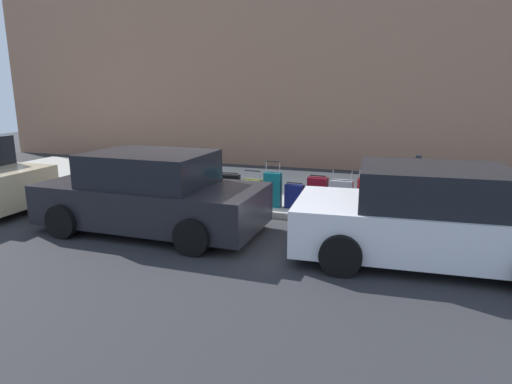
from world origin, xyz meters
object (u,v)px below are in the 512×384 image
suitcase_teal_4 (273,190)px  parked_car_charcoal_1 (152,194)px  suitcase_red_7 (209,190)px  bollard_post (116,176)px  suitcase_silver_1 (341,197)px  suitcase_maroon_2 (317,194)px  suitcase_navy_3 (294,196)px  suitcase_silver_8 (191,185)px  suitcase_maroon_9 (174,186)px  parking_meter (417,177)px  suitcase_black_6 (230,189)px  parked_car_white_0 (430,218)px  suitcase_red_0 (366,197)px  suitcase_olive_5 (252,192)px  fire_hydrant (145,180)px

suitcase_teal_4 → parked_car_charcoal_1: parked_car_charcoal_1 is taller
suitcase_red_7 → bollard_post: bearing=1.9°
suitcase_silver_1 → suitcase_maroon_2: suitcase_silver_1 is taller
suitcase_navy_3 → suitcase_silver_8: 2.50m
suitcase_maroon_9 → parking_meter: 5.55m
suitcase_black_6 → parked_car_charcoal_1: bearing=66.6°
suitcase_silver_1 → suitcase_black_6: suitcase_silver_1 is taller
suitcase_navy_3 → parked_car_white_0: (-2.68, 1.99, 0.32)m
suitcase_maroon_2 → parked_car_charcoal_1: (2.89, 1.99, 0.23)m
suitcase_navy_3 → suitcase_maroon_9: 3.00m
suitcase_red_7 → bollard_post: size_ratio=0.89×
suitcase_teal_4 → suitcase_black_6: suitcase_teal_4 is taller
suitcase_red_0 → parking_meter: bearing=-165.2°
suitcase_olive_5 → bollard_post: 3.54m
suitcase_navy_3 → suitcase_red_7: (2.03, 0.10, 0.01)m
suitcase_navy_3 → suitcase_maroon_9: size_ratio=0.92×
suitcase_red_0 → parked_car_white_0: (-1.13, 1.95, 0.20)m
suitcase_teal_4 → suitcase_black_6: 1.03m
fire_hydrant → parking_meter: size_ratio=0.61×
suitcase_black_6 → suitcase_teal_4: bearing=178.6°
suitcase_maroon_9 → parking_meter: bearing=-177.5°
suitcase_red_0 → suitcase_teal_4: (2.03, -0.01, 0.00)m
suitcase_teal_4 → suitcase_silver_8: suitcase_teal_4 is taller
parked_car_charcoal_1 → suitcase_silver_8: bearing=-86.4°
suitcase_maroon_9 → parked_car_white_0: 6.01m
suitcase_silver_8 → suitcase_maroon_9: (0.50, -0.07, -0.08)m
fire_hydrant → suitcase_maroon_2: bearing=-179.5°
suitcase_teal_4 → parking_meter: (-3.02, -0.25, 0.44)m
suitcase_maroon_2 → parked_car_white_0: 2.95m
suitcase_silver_8 → bollard_post: (2.02, 0.09, 0.11)m
suitcase_silver_8 → suitcase_silver_1: bearing=-179.7°
suitcase_red_7 → parked_car_white_0: (-4.71, 1.89, 0.31)m
parked_car_white_0 → parked_car_charcoal_1: bearing=-0.0°
suitcase_teal_4 → parking_meter: bearing=-175.3°
suitcase_teal_4 → fire_hydrant: 3.28m
parked_car_charcoal_1 → parking_meter: bearing=-155.8°
suitcase_silver_1 → bollard_post: bearing=1.1°
suitcase_black_6 → suitcase_maroon_9: (1.47, 0.02, -0.04)m
parked_car_white_0 → parked_car_charcoal_1: parked_car_charcoal_1 is taller
parked_car_white_0 → suitcase_olive_5: bearing=-28.6°
suitcase_olive_5 → parked_car_charcoal_1: parked_car_charcoal_1 is taller
suitcase_teal_4 → suitcase_red_7: suitcase_teal_4 is taller
parked_car_charcoal_1 → parked_car_white_0: bearing=180.0°
suitcase_olive_5 → parked_car_white_0: parked_car_white_0 is taller
suitcase_silver_8 → parked_car_charcoal_1: size_ratio=0.22×
suitcase_navy_3 → suitcase_black_6: (1.52, 0.01, 0.07)m
suitcase_teal_4 → fire_hydrant: (3.28, -0.00, 0.01)m
bollard_post → parked_car_charcoal_1: parked_car_charcoal_1 is taller
parked_car_charcoal_1 → bollard_post: bearing=-40.2°
suitcase_silver_8 → fire_hydrant: 1.28m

